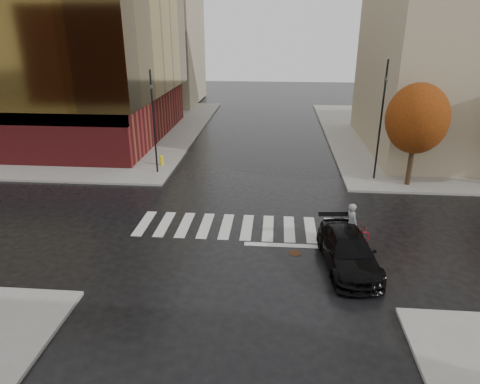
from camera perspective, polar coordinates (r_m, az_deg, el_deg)
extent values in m
plane|color=black|center=(22.03, 0.85, -5.29)|extent=(120.00, 120.00, 0.00)
cube|color=gray|center=(47.39, -23.58, 7.81)|extent=(30.00, 30.00, 0.15)
cube|color=silver|center=(22.47, 0.95, -4.70)|extent=(12.00, 3.00, 0.01)
cube|color=maroon|center=(44.94, -26.86, 9.34)|extent=(26.00, 18.00, 4.00)
cube|color=olive|center=(44.26, -28.70, 19.44)|extent=(27.00, 19.00, 12.00)
cube|color=tan|center=(59.19, -13.02, 21.34)|extent=(14.00, 12.00, 20.00)
cylinder|color=#332316|center=(29.56, 21.74, 3.52)|extent=(0.32, 0.32, 2.80)
ellipsoid|color=#8D370D|center=(28.86, 22.54, 9.03)|extent=(3.80, 3.80, 4.37)
imported|color=black|center=(19.34, 14.24, -7.61)|extent=(2.62, 5.35, 1.50)
imported|color=maroon|center=(21.21, 14.74, -5.68)|extent=(2.02, 1.30, 1.00)
imported|color=gray|center=(20.91, 14.64, -4.09)|extent=(0.72, 0.87, 2.04)
cylinder|color=black|center=(29.90, -11.42, 9.02)|extent=(0.12, 0.12, 7.00)
imported|color=black|center=(29.47, -11.80, 13.84)|extent=(0.22, 0.20, 0.88)
cylinder|color=black|center=(29.37, 18.25, 8.88)|extent=(0.12, 0.12, 7.75)
imported|color=black|center=(28.93, 18.91, 14.30)|extent=(0.20, 0.23, 0.97)
cylinder|color=yellow|center=(32.19, -10.40, 4.10)|extent=(0.25, 0.25, 0.62)
sphere|color=yellow|center=(32.10, -10.43, 4.63)|extent=(0.27, 0.27, 0.27)
cylinder|color=#422817|center=(20.25, 7.34, -8.06)|extent=(0.65, 0.65, 0.01)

